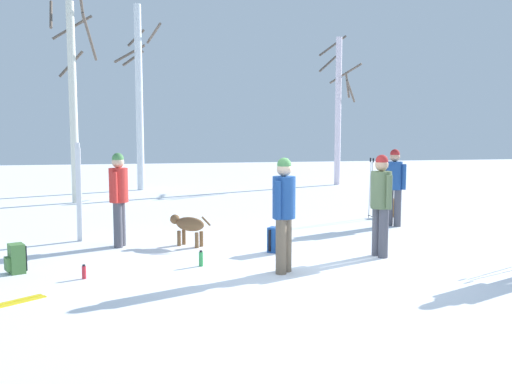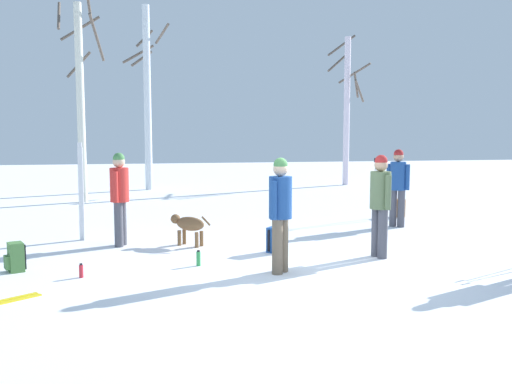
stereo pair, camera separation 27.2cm
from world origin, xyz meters
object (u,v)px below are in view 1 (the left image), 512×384
(person_0, at_px, (284,207))
(backpack_1, at_px, (394,208))
(ski_pair_planted_0, at_px, (79,193))
(birch_tree_1, at_px, (73,95))
(backpack_0, at_px, (276,240))
(birch_tree_3, at_px, (338,107))
(ski_poles_0, at_px, (371,187))
(birch_tree_2, at_px, (139,94))
(water_bottle_1, at_px, (84,272))
(dog, at_px, (188,225))
(backpack_2, at_px, (16,259))
(person_3, at_px, (394,182))
(person_4, at_px, (119,193))
(person_1, at_px, (381,199))
(water_bottle_0, at_px, (201,259))

(person_0, xyz_separation_m, backpack_1, (4.16, 4.74, -0.77))
(ski_pair_planted_0, height_order, birch_tree_1, birch_tree_1)
(backpack_0, xyz_separation_m, birch_tree_3, (5.62, 11.69, 2.87))
(ski_pair_planted_0, relative_size, birch_tree_3, 0.32)
(ski_poles_0, bearing_deg, backpack_0, -135.50)
(birch_tree_1, height_order, birch_tree_2, birch_tree_2)
(water_bottle_1, height_order, birch_tree_3, birch_tree_3)
(dog, xyz_separation_m, backpack_2, (-2.69, -1.43, -0.17))
(person_3, xyz_separation_m, birch_tree_1, (-7.28, 5.90, 2.18))
(person_4, distance_m, backpack_1, 6.99)
(person_4, distance_m, birch_tree_2, 10.54)
(person_3, bearing_deg, birch_tree_3, 76.14)
(person_4, height_order, dog, person_4)
(person_1, distance_m, backpack_0, 1.92)
(backpack_2, relative_size, birch_tree_1, 0.07)
(person_0, bearing_deg, dog, 117.65)
(person_4, bearing_deg, birch_tree_1, 101.32)
(birch_tree_1, height_order, birch_tree_3, birch_tree_1)
(dog, xyz_separation_m, birch_tree_3, (7.06, 10.80, 2.70))
(ski_poles_0, distance_m, backpack_0, 4.50)
(dog, distance_m, ski_poles_0, 5.16)
(person_0, relative_size, backpack_1, 3.90)
(ski_pair_planted_0, height_order, backpack_0, ski_pair_planted_0)
(dog, xyz_separation_m, ski_pair_planted_0, (-1.98, 0.92, 0.55))
(person_0, height_order, birch_tree_3, birch_tree_3)
(ski_poles_0, bearing_deg, water_bottle_1, -146.18)
(person_3, relative_size, backpack_0, 3.90)
(person_1, bearing_deg, dog, 152.56)
(person_3, relative_size, birch_tree_3, 0.29)
(ski_pair_planted_0, xyz_separation_m, birch_tree_1, (-0.62, 6.16, 2.22))
(birch_tree_1, bearing_deg, person_4, -78.68)
(birch_tree_3, bearing_deg, person_1, -107.91)
(water_bottle_0, bearing_deg, person_0, -30.01)
(dog, distance_m, ski_pair_planted_0, 2.25)
(dog, bearing_deg, person_0, -62.35)
(person_3, height_order, water_bottle_1, person_3)
(water_bottle_1, distance_m, birch_tree_1, 9.61)
(backpack_2, distance_m, birch_tree_1, 9.00)
(dog, xyz_separation_m, backpack_1, (5.35, 2.47, -0.17))
(birch_tree_1, bearing_deg, birch_tree_3, 21.08)
(person_3, xyz_separation_m, backpack_2, (-7.38, -2.60, -0.77))
(person_3, relative_size, water_bottle_1, 8.26)
(backpack_2, bearing_deg, water_bottle_1, -29.00)
(birch_tree_3, bearing_deg, ski_pair_planted_0, -132.46)
(ski_poles_0, height_order, backpack_1, ski_poles_0)
(person_0, relative_size, person_4, 1.00)
(backpack_0, xyz_separation_m, birch_tree_1, (-4.04, 7.96, 2.95))
(backpack_2, distance_m, birch_tree_3, 15.90)
(dog, height_order, water_bottle_1, dog)
(person_0, xyz_separation_m, person_4, (-2.41, 2.49, 0.00))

